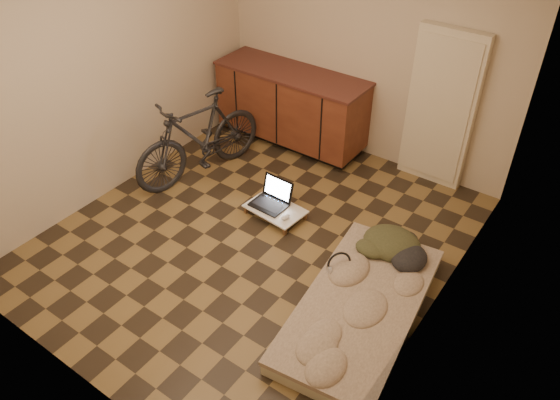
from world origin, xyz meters
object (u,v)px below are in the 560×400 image
Objects in this scene: futon at (360,307)px; laptop at (272,199)px; bicycle at (199,133)px; lap_desk at (275,209)px.

laptop is at bearing 146.82° from futon.
futon is at bearing -4.74° from bicycle.
laptop is (-0.08, 0.05, 0.06)m from lap_desk.
laptop is (-1.41, 0.70, 0.07)m from futon.
futon is 5.25× the size of laptop.
futon is (2.45, -0.78, -0.45)m from bicycle.
laptop is at bearing 8.21° from bicycle.
lap_desk is 0.11m from laptop.
lap_desk is (1.12, -0.14, -0.44)m from bicycle.
bicycle is 1.11m from laptop.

